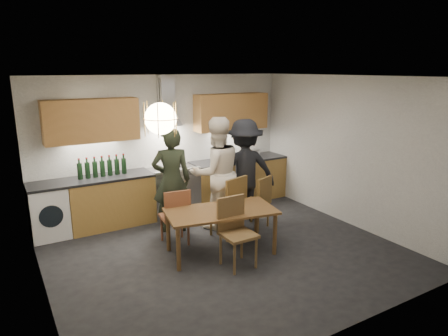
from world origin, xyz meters
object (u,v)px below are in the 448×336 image
person_mid (216,173)px  person_left (172,180)px  dining_table (221,215)px  person_right (244,170)px  chair_back_left (176,214)px  chair_front (235,227)px  wine_bottles (102,166)px  stock_pot (255,153)px  mixing_bowl (230,158)px

person_mid → person_left: bearing=-11.4°
dining_table → person_right: 1.50m
chair_back_left → chair_front: chair_front is taller
dining_table → chair_front: (-0.01, -0.41, -0.04)m
wine_bottles → person_left: bearing=-41.3°
person_mid → chair_front: bearing=75.9°
person_mid → stock_pot: size_ratio=9.20×
chair_front → person_right: bearing=51.4°
mixing_bowl → stock_pot: 0.62m
chair_back_left → wine_bottles: 1.68m
chair_back_left → person_left: size_ratio=0.52×
mixing_bowl → stock_pot: stock_pot is taller
person_mid → person_right: (0.61, 0.05, -0.04)m
chair_front → person_right: size_ratio=0.53×
person_mid → stock_pot: bearing=-141.5°
person_left → wine_bottles: (-0.93, 0.82, 0.19)m
dining_table → person_mid: size_ratio=0.89×
person_left → person_mid: 0.77m
mixing_bowl → person_left: bearing=-154.8°
person_left → wine_bottles: 1.25m
mixing_bowl → wine_bottles: wine_bottles is taller
stock_pot → mixing_bowl: bearing=-178.4°
person_mid → wine_bottles: size_ratio=2.31×
person_mid → mixing_bowl: (0.87, 0.97, -0.03)m
person_left → person_mid: bearing=-177.4°
chair_back_left → person_mid: person_mid is taller
dining_table → chair_front: bearing=-80.9°
person_left → mixing_bowl: bearing=-135.9°
dining_table → mixing_bowl: size_ratio=5.96×
stock_pot → chair_back_left: bearing=-150.7°
person_mid → wine_bottles: bearing=-26.9°
person_right → mixing_bowl: bearing=-90.8°
stock_pot → person_mid: bearing=-146.4°
person_left → stock_pot: bearing=-141.9°
chair_back_left → dining_table: bearing=135.9°
person_right → chair_back_left: bearing=30.3°
chair_front → person_mid: 1.49m
dining_table → chair_back_left: 0.75m
mixing_bowl → wine_bottles: bearing=178.6°
dining_table → mixing_bowl: mixing_bowl is taller
mixing_bowl → person_right: bearing=-105.7°
person_left → wine_bottles: person_left is taller
person_mid → stock_pot: (1.49, 0.99, 0.01)m
person_mid → wine_bottles: (-1.67, 1.03, 0.11)m
chair_front → mixing_bowl: size_ratio=3.37×
dining_table → person_mid: (0.46, 0.95, 0.37)m
dining_table → person_mid: person_mid is taller
person_left → chair_front: bearing=118.7°
dining_table → person_right: size_ratio=0.93×
chair_front → person_mid: person_mid is taller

